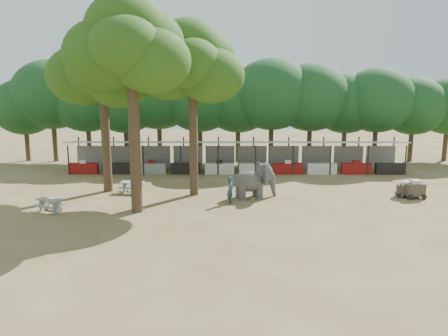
{
  "coord_description": "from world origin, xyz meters",
  "views": [
    {
      "loc": [
        -0.88,
        -22.27,
        7.17
      ],
      "look_at": [
        -1.0,
        5.0,
        2.0
      ],
      "focal_mm": 35.0,
      "sensor_mm": 36.0,
      "label": 1
    }
  ],
  "objects_px": {
    "yard_tree_center": "(129,47)",
    "picnic_table_near": "(50,203)",
    "yard_tree_back": "(191,63)",
    "handler": "(230,190)",
    "elephant": "(255,180)",
    "cart_back": "(405,189)",
    "cart_front": "(415,189)",
    "yard_tree_left": "(101,70)",
    "picnic_table_far": "(132,185)"
  },
  "relations": [
    {
      "from": "cart_front",
      "to": "yard_tree_center",
      "type": "bearing_deg",
      "value": -176.97
    },
    {
      "from": "yard_tree_back",
      "to": "handler",
      "type": "bearing_deg",
      "value": -42.33
    },
    {
      "from": "picnic_table_far",
      "to": "cart_back",
      "type": "distance_m",
      "value": 18.07
    },
    {
      "from": "picnic_table_far",
      "to": "yard_tree_center",
      "type": "bearing_deg",
      "value": -66.31
    },
    {
      "from": "yard_tree_center",
      "to": "elephant",
      "type": "bearing_deg",
      "value": 23.38
    },
    {
      "from": "elephant",
      "to": "handler",
      "type": "distance_m",
      "value": 2.11
    },
    {
      "from": "picnic_table_near",
      "to": "picnic_table_far",
      "type": "distance_m",
      "value": 5.89
    },
    {
      "from": "elephant",
      "to": "cart_back",
      "type": "relative_size",
      "value": 2.62
    },
    {
      "from": "picnic_table_far",
      "to": "picnic_table_near",
      "type": "bearing_deg",
      "value": -120.32
    },
    {
      "from": "yard_tree_center",
      "to": "picnic_table_near",
      "type": "relative_size",
      "value": 6.31
    },
    {
      "from": "yard_tree_center",
      "to": "picnic_table_far",
      "type": "distance_m",
      "value": 9.8
    },
    {
      "from": "yard_tree_left",
      "to": "picnic_table_far",
      "type": "distance_m",
      "value": 7.96
    },
    {
      "from": "handler",
      "to": "picnic_table_near",
      "type": "height_order",
      "value": "handler"
    },
    {
      "from": "yard_tree_center",
      "to": "yard_tree_back",
      "type": "height_order",
      "value": "yard_tree_center"
    },
    {
      "from": "yard_tree_center",
      "to": "elephant",
      "type": "xyz_separation_m",
      "value": [
        7.11,
        3.07,
        -8.08
      ]
    },
    {
      "from": "elephant",
      "to": "picnic_table_near",
      "type": "bearing_deg",
      "value": -179.18
    },
    {
      "from": "elephant",
      "to": "picnic_table_near",
      "type": "distance_m",
      "value": 12.43
    },
    {
      "from": "handler",
      "to": "elephant",
      "type": "bearing_deg",
      "value": -36.44
    },
    {
      "from": "handler",
      "to": "picnic_table_far",
      "type": "distance_m",
      "value": 7.17
    },
    {
      "from": "yard_tree_center",
      "to": "handler",
      "type": "distance_m",
      "value": 10.17
    },
    {
      "from": "yard_tree_back",
      "to": "cart_back",
      "type": "bearing_deg",
      "value": -3.18
    },
    {
      "from": "elephant",
      "to": "picnic_table_near",
      "type": "relative_size",
      "value": 1.6
    },
    {
      "from": "elephant",
      "to": "picnic_table_far",
      "type": "height_order",
      "value": "elephant"
    },
    {
      "from": "yard_tree_back",
      "to": "handler",
      "type": "relative_size",
      "value": 6.71
    },
    {
      "from": "elephant",
      "to": "picnic_table_near",
      "type": "xyz_separation_m",
      "value": [
        -11.98,
        -3.26,
        -0.64
      ]
    },
    {
      "from": "handler",
      "to": "picnic_table_far",
      "type": "xyz_separation_m",
      "value": [
        -6.64,
        2.66,
        -0.35
      ]
    },
    {
      "from": "yard_tree_left",
      "to": "picnic_table_far",
      "type": "relative_size",
      "value": 6.44
    },
    {
      "from": "picnic_table_near",
      "to": "cart_back",
      "type": "height_order",
      "value": "cart_back"
    },
    {
      "from": "yard_tree_left",
      "to": "cart_front",
      "type": "distance_m",
      "value": 21.89
    },
    {
      "from": "cart_back",
      "to": "yard_tree_center",
      "type": "bearing_deg",
      "value": -159.46
    },
    {
      "from": "yard_tree_center",
      "to": "picnic_table_near",
      "type": "xyz_separation_m",
      "value": [
        -4.87,
        -0.18,
        -8.72
      ]
    },
    {
      "from": "yard_tree_left",
      "to": "yard_tree_back",
      "type": "bearing_deg",
      "value": -9.46
    },
    {
      "from": "picnic_table_near",
      "to": "cart_front",
      "type": "distance_m",
      "value": 22.5
    },
    {
      "from": "yard_tree_left",
      "to": "elephant",
      "type": "bearing_deg",
      "value": -10.8
    },
    {
      "from": "yard_tree_back",
      "to": "cart_back",
      "type": "distance_m",
      "value": 16.09
    },
    {
      "from": "yard_tree_back",
      "to": "cart_front",
      "type": "relative_size",
      "value": 8.49
    },
    {
      "from": "handler",
      "to": "picnic_table_near",
      "type": "distance_m",
      "value": 10.58
    },
    {
      "from": "yard_tree_back",
      "to": "elephant",
      "type": "bearing_deg",
      "value": -12.74
    },
    {
      "from": "yard_tree_back",
      "to": "picnic_table_far",
      "type": "distance_m",
      "value": 9.04
    },
    {
      "from": "elephant",
      "to": "cart_back",
      "type": "xyz_separation_m",
      "value": [
        9.81,
        0.16,
        -0.62
      ]
    },
    {
      "from": "yard_tree_back",
      "to": "picnic_table_near",
      "type": "xyz_separation_m",
      "value": [
        -7.87,
        -4.19,
        -8.05
      ]
    },
    {
      "from": "yard_tree_back",
      "to": "picnic_table_far",
      "type": "xyz_separation_m",
      "value": [
        -4.11,
        0.35,
        -8.05
      ]
    },
    {
      "from": "yard_tree_center",
      "to": "yard_tree_back",
      "type": "bearing_deg",
      "value": 53.14
    },
    {
      "from": "yard_tree_left",
      "to": "elephant",
      "type": "relative_size",
      "value": 3.61
    },
    {
      "from": "yard_tree_center",
      "to": "cart_front",
      "type": "relative_size",
      "value": 9.0
    },
    {
      "from": "picnic_table_near",
      "to": "cart_back",
      "type": "bearing_deg",
      "value": 32.13
    },
    {
      "from": "yard_tree_left",
      "to": "cart_front",
      "type": "height_order",
      "value": "yard_tree_left"
    },
    {
      "from": "picnic_table_near",
      "to": "picnic_table_far",
      "type": "bearing_deg",
      "value": 73.56
    },
    {
      "from": "elephant",
      "to": "cart_front",
      "type": "bearing_deg",
      "value": -15.38
    },
    {
      "from": "picnic_table_near",
      "to": "yard_tree_center",
      "type": "bearing_deg",
      "value": 25.4
    }
  ]
}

